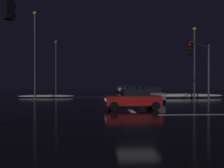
# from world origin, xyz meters

# --- Properties ---
(ground) EXTENTS (120.00, 120.00, 0.10)m
(ground) POSITION_xyz_m (0.00, 0.00, -0.05)
(ground) COLOR black
(stop_line_north) EXTENTS (0.35, 14.58, 0.01)m
(stop_line_north) POSITION_xyz_m (0.00, 8.50, 0.00)
(stop_line_north) COLOR white
(stop_line_north) RESTS_ON ground
(centre_line_ns) EXTENTS (22.00, 0.15, 0.01)m
(centre_line_ns) POSITION_xyz_m (0.00, 20.10, 0.00)
(centre_line_ns) COLOR yellow
(centre_line_ns) RESTS_ON ground
(snow_bank_left_curb) EXTENTS (7.77, 1.50, 0.36)m
(snow_bank_left_curb) POSITION_xyz_m (-9.30, 19.47, 0.18)
(snow_bank_left_curb) COLOR white
(snow_bank_left_curb) RESTS_ON ground
(snow_bank_right_curb) EXTENTS (11.42, 1.50, 0.56)m
(snow_bank_right_curb) POSITION_xyz_m (9.30, 17.46, 0.28)
(snow_bank_right_curb) COLOR white
(snow_bank_right_curb) RESTS_ON ground
(sedan_gray) EXTENTS (2.02, 4.33, 1.57)m
(sedan_gray) POSITION_xyz_m (3.52, 10.88, 0.80)
(sedan_gray) COLOR slate
(sedan_gray) RESTS_ON ground
(sedan_blue) EXTENTS (2.02, 4.33, 1.57)m
(sedan_blue) POSITION_xyz_m (3.87, 17.41, 0.80)
(sedan_blue) COLOR navy
(sedan_blue) RESTS_ON ground
(sedan_orange) EXTENTS (2.02, 4.33, 1.57)m
(sedan_orange) POSITION_xyz_m (3.46, 23.73, 0.80)
(sedan_orange) COLOR #C66014
(sedan_orange) RESTS_ON ground
(sedan_white) EXTENTS (2.02, 4.33, 1.57)m
(sedan_white) POSITION_xyz_m (3.37, 30.25, 0.80)
(sedan_white) COLOR silver
(sedan_white) RESTS_ON ground
(sedan_silver) EXTENTS (2.02, 4.33, 1.57)m
(sedan_silver) POSITION_xyz_m (3.30, 36.91, 0.80)
(sedan_silver) COLOR #B7B7BC
(sedan_silver) RESTS_ON ground
(sedan_red_crossing) EXTENTS (4.33, 2.02, 1.57)m
(sedan_red_crossing) POSITION_xyz_m (0.35, 3.65, 0.80)
(sedan_red_crossing) COLOR maroon
(sedan_red_crossing) RESTS_ON ground
(traffic_signal_ne) EXTENTS (3.53, 3.53, 5.90)m
(traffic_signal_ne) POSITION_xyz_m (7.48, 7.48, 4.11)
(traffic_signal_ne) COLOR #4C4C51
(traffic_signal_ne) RESTS_ON ground
(streetlamp_left_near) EXTENTS (0.44, 0.44, 10.40)m
(streetlamp_left_near) POSITION_xyz_m (-9.60, 14.10, 5.91)
(streetlamp_left_near) COLOR #424247
(streetlamp_left_near) RESTS_ON ground
(streetlamp_right_near) EXTENTS (0.44, 0.44, 8.86)m
(streetlamp_right_near) POSITION_xyz_m (9.60, 14.10, 5.12)
(streetlamp_right_near) COLOR #424247
(streetlamp_right_near) RESTS_ON ground
(streetlamp_left_far) EXTENTS (0.44, 0.44, 9.72)m
(streetlamp_left_far) POSITION_xyz_m (-9.60, 30.10, 5.56)
(streetlamp_left_far) COLOR #424247
(streetlamp_left_far) RESTS_ON ground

